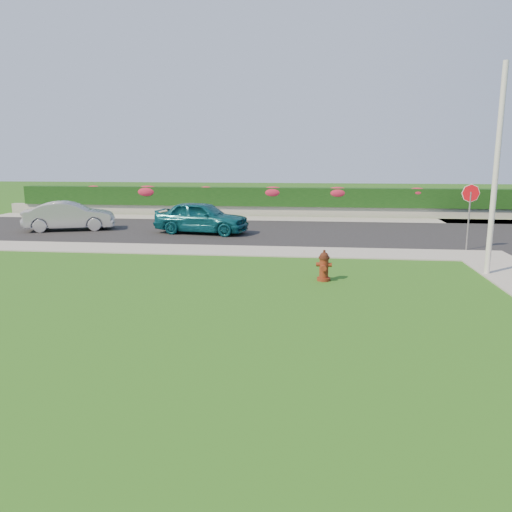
# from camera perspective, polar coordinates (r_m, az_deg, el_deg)

# --- Properties ---
(ground) EXTENTS (120.00, 120.00, 0.00)m
(ground) POSITION_cam_1_polar(r_m,az_deg,el_deg) (9.92, 0.67, -9.27)
(ground) COLOR black
(ground) RESTS_ON ground
(street_far) EXTENTS (26.00, 8.00, 0.04)m
(street_far) POSITION_cam_1_polar(r_m,az_deg,el_deg) (24.24, -7.74, 2.93)
(street_far) COLOR black
(street_far) RESTS_ON ground
(sidewalk_far) EXTENTS (24.00, 2.00, 0.04)m
(sidewalk_far) POSITION_cam_1_polar(r_m,az_deg,el_deg) (19.82, -14.08, 0.85)
(sidewalk_far) COLOR gray
(sidewalk_far) RESTS_ON ground
(curb_corner) EXTENTS (2.00, 2.00, 0.04)m
(curb_corner) POSITION_cam_1_polar(r_m,az_deg,el_deg) (19.53, 24.49, 0.02)
(curb_corner) COLOR gray
(curb_corner) RESTS_ON ground
(sidewalk_beyond) EXTENTS (34.00, 2.00, 0.04)m
(sidewalk_beyond) POSITION_cam_1_polar(r_m,az_deg,el_deg) (28.52, 2.59, 4.26)
(sidewalk_beyond) COLOR gray
(sidewalk_beyond) RESTS_ON ground
(retaining_wall) EXTENTS (34.00, 0.40, 0.60)m
(retaining_wall) POSITION_cam_1_polar(r_m,az_deg,el_deg) (29.97, 2.79, 5.14)
(retaining_wall) COLOR gray
(retaining_wall) RESTS_ON ground
(hedge) EXTENTS (32.00, 0.90, 1.10)m
(hedge) POSITION_cam_1_polar(r_m,az_deg,el_deg) (29.99, 2.82, 6.77)
(hedge) COLOR black
(hedge) RESTS_ON retaining_wall
(fire_hydrant) EXTENTS (0.45, 0.43, 0.89)m
(fire_hydrant) POSITION_cam_1_polar(r_m,az_deg,el_deg) (14.33, 7.77, -1.17)
(fire_hydrant) COLOR #4E0E0C
(fire_hydrant) RESTS_ON ground
(sedan_teal) EXTENTS (4.53, 2.43, 1.47)m
(sedan_teal) POSITION_cam_1_polar(r_m,az_deg,el_deg) (23.03, -6.22, 4.43)
(sedan_teal) COLOR #0B4855
(sedan_teal) RESTS_ON street_far
(sedan_silver) EXTENTS (4.37, 2.72, 1.36)m
(sedan_silver) POSITION_cam_1_polar(r_m,az_deg,el_deg) (25.50, -20.53, 4.32)
(sedan_silver) COLOR #95969C
(sedan_silver) RESTS_ON street_far
(utility_pole) EXTENTS (0.16, 0.16, 6.12)m
(utility_pole) POSITION_cam_1_polar(r_m,az_deg,el_deg) (16.20, 25.73, 8.67)
(utility_pole) COLOR silver
(utility_pole) RESTS_ON ground
(stop_sign) EXTENTS (0.68, 0.10, 2.51)m
(stop_sign) POSITION_cam_1_polar(r_m,az_deg,el_deg) (20.20, 23.27, 5.74)
(stop_sign) COLOR slate
(stop_sign) RESTS_ON ground
(flower_clump_a) EXTENTS (1.06, 0.68, 0.53)m
(flower_clump_a) POSITION_cam_1_polar(r_m,az_deg,el_deg) (32.74, -18.06, 7.21)
(flower_clump_a) COLOR #B91F3A
(flower_clump_a) RESTS_ON hedge
(flower_clump_b) EXTENTS (1.49, 0.96, 0.75)m
(flower_clump_b) POSITION_cam_1_polar(r_m,az_deg,el_deg) (31.47, -12.27, 7.20)
(flower_clump_b) COLOR #B91F3A
(flower_clump_b) RESTS_ON hedge
(flower_clump_c) EXTENTS (1.02, 0.65, 0.51)m
(flower_clump_c) POSITION_cam_1_polar(r_m,az_deg,el_deg) (30.50, -5.74, 7.46)
(flower_clump_c) COLOR #B91F3A
(flower_clump_c) RESTS_ON hedge
(flower_clump_d) EXTENTS (1.40, 0.90, 0.70)m
(flower_clump_d) POSITION_cam_1_polar(r_m,az_deg,el_deg) (29.91, 1.93, 7.29)
(flower_clump_d) COLOR #B91F3A
(flower_clump_d) RESTS_ON hedge
(flower_clump_e) EXTENTS (1.39, 0.89, 0.69)m
(flower_clump_e) POSITION_cam_1_polar(r_m,az_deg,el_deg) (29.84, 9.29, 7.15)
(flower_clump_e) COLOR #B91F3A
(flower_clump_e) RESTS_ON hedge
(flower_clump_f) EXTENTS (1.14, 0.74, 0.57)m
(flower_clump_f) POSITION_cam_1_polar(r_m,az_deg,el_deg) (30.39, 17.91, 6.92)
(flower_clump_f) COLOR #B91F3A
(flower_clump_f) RESTS_ON hedge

